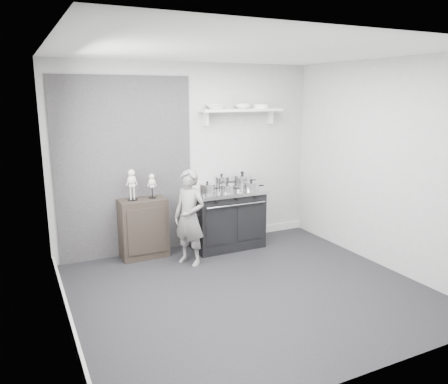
{
  "coord_description": "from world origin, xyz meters",
  "views": [
    {
      "loc": [
        -2.34,
        -4.15,
        2.27
      ],
      "look_at": [
        0.15,
        0.95,
        0.98
      ],
      "focal_mm": 35.0,
      "sensor_mm": 36.0,
      "label": 1
    }
  ],
  "objects": [
    {
      "name": "ground",
      "position": [
        0.0,
        0.0,
        0.0
      ],
      "size": [
        4.0,
        4.0,
        0.0
      ],
      "primitive_type": "plane",
      "color": "black",
      "rests_on": "ground"
    },
    {
      "name": "skeleton_torso",
      "position": [
        -0.64,
        1.61,
        1.03
      ],
      "size": [
        0.11,
        0.07,
        0.39
      ],
      "primitive_type": null,
      "color": "beige",
      "rests_on": "side_cabinet"
    },
    {
      "name": "pot_back_right",
      "position": [
        0.76,
        1.57,
        0.97
      ],
      "size": [
        0.39,
        0.3,
        0.24
      ],
      "color": "silver",
      "rests_on": "stove"
    },
    {
      "name": "wall_shelf",
      "position": [
        0.8,
        1.68,
        2.01
      ],
      "size": [
        1.3,
        0.26,
        0.24
      ],
      "color": "silver",
      "rests_on": "room_shell"
    },
    {
      "name": "pot_front_right",
      "position": [
        0.76,
        1.28,
        0.94
      ],
      "size": [
        0.33,
        0.24,
        0.17
      ],
      "color": "silver",
      "rests_on": "stove"
    },
    {
      "name": "pot_back_left",
      "position": [
        0.42,
        1.58,
        0.97
      ],
      "size": [
        0.32,
        0.23,
        0.23
      ],
      "color": "silver",
      "rests_on": "stove"
    },
    {
      "name": "bowl_small",
      "position": [
        0.82,
        1.67,
        2.08
      ],
      "size": [
        0.22,
        0.22,
        0.07
      ],
      "primitive_type": "imported",
      "color": "white",
      "rests_on": "wall_shelf"
    },
    {
      "name": "stove",
      "position": [
        0.45,
        1.48,
        0.44
      ],
      "size": [
        1.09,
        0.68,
        0.88
      ],
      "color": "black",
      "rests_on": "ground"
    },
    {
      "name": "pot_front_center",
      "position": [
        0.38,
        1.31,
        0.94
      ],
      "size": [
        0.29,
        0.2,
        0.15
      ],
      "color": "silver",
      "rests_on": "stove"
    },
    {
      "name": "bowl_large",
      "position": [
        0.37,
        1.67,
        2.07
      ],
      "size": [
        0.28,
        0.28,
        0.07
      ],
      "primitive_type": "imported",
      "color": "white",
      "rests_on": "wall_shelf"
    },
    {
      "name": "pot_front_left",
      "position": [
        0.09,
        1.35,
        0.95
      ],
      "size": [
        0.3,
        0.22,
        0.18
      ],
      "color": "silver",
      "rests_on": "stove"
    },
    {
      "name": "room_shell",
      "position": [
        -0.09,
        0.15,
        1.64
      ],
      "size": [
        4.02,
        3.62,
        2.71
      ],
      "color": "#9D9D9A",
      "rests_on": "ground"
    },
    {
      "name": "skeleton_full",
      "position": [
        -0.92,
        1.61,
        1.08
      ],
      "size": [
        0.14,
        0.09,
        0.49
      ],
      "primitive_type": null,
      "color": "beige",
      "rests_on": "side_cabinet"
    },
    {
      "name": "plate_stack",
      "position": [
        1.13,
        1.67,
        2.07
      ],
      "size": [
        0.23,
        0.23,
        0.06
      ],
      "primitive_type": "cylinder",
      "color": "white",
      "rests_on": "wall_shelf"
    },
    {
      "name": "child",
      "position": [
        -0.3,
        1.08,
        0.65
      ],
      "size": [
        0.51,
        0.56,
        1.29
      ],
      "primitive_type": "imported",
      "rotation": [
        0.0,
        0.0,
        -1.02
      ],
      "color": "slate",
      "rests_on": "ground"
    },
    {
      "name": "side_cabinet",
      "position": [
        -0.79,
        1.61,
        0.42
      ],
      "size": [
        0.64,
        0.38,
        0.84
      ],
      "primitive_type": "cube",
      "color": "black",
      "rests_on": "ground"
    }
  ]
}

